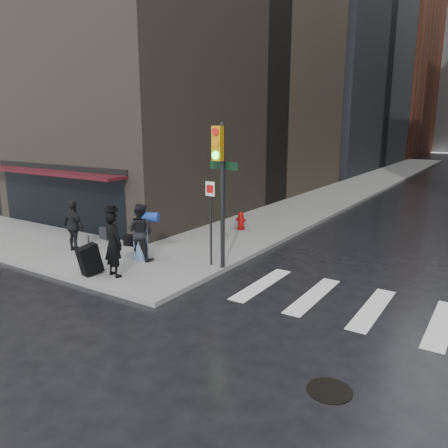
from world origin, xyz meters
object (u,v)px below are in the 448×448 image
at_px(man_jeans, 140,232).
at_px(man_greycoat, 74,226).
at_px(fire_hydrant, 241,222).
at_px(man_overcoat, 108,246).
at_px(traffic_light, 219,176).

relative_size(man_jeans, man_greycoat, 1.05).
distance_m(man_greycoat, fire_hydrant, 6.95).
distance_m(man_overcoat, traffic_light, 3.93).
distance_m(man_jeans, traffic_light, 3.41).
bearing_deg(man_greycoat, fire_hydrant, -112.44).
xyz_separation_m(man_jeans, man_greycoat, (-2.73, -0.52, -0.05)).
height_order(man_jeans, fire_hydrant, man_jeans).
relative_size(man_overcoat, traffic_light, 0.49).
height_order(man_jeans, traffic_light, traffic_light).
bearing_deg(traffic_light, man_jeans, -163.48).
bearing_deg(man_jeans, man_overcoat, 89.99).
height_order(man_overcoat, man_jeans, man_overcoat).
relative_size(man_jeans, traffic_light, 0.42).
bearing_deg(man_overcoat, man_greycoat, -9.77).
distance_m(man_overcoat, fire_hydrant, 7.29).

